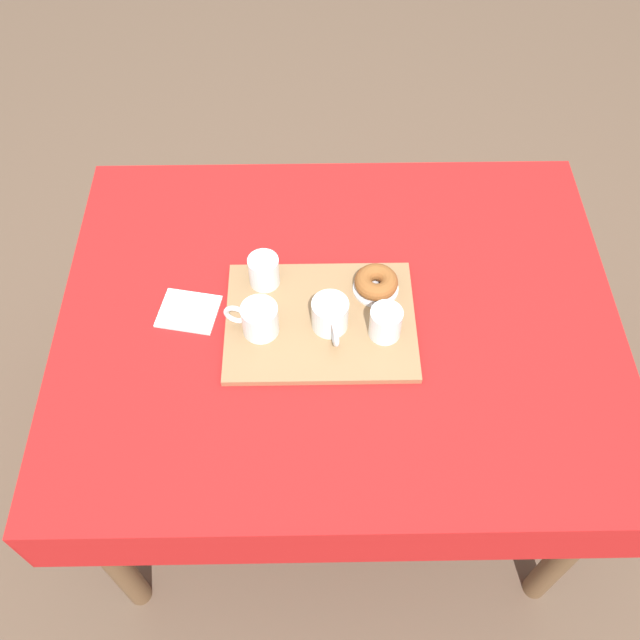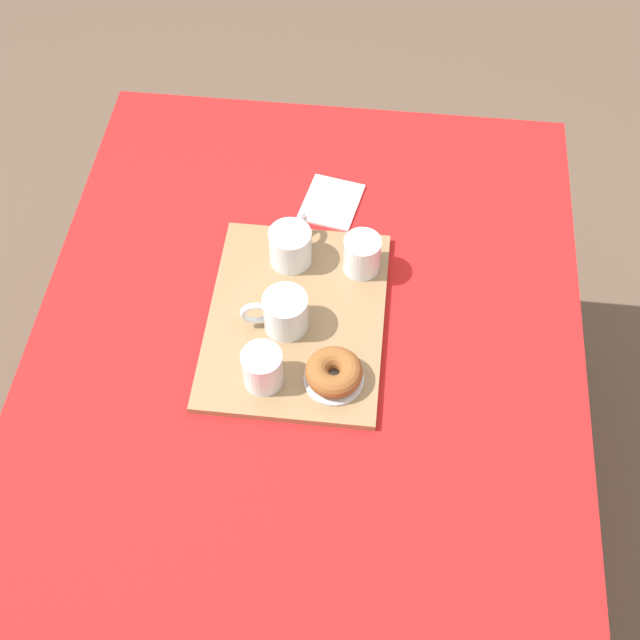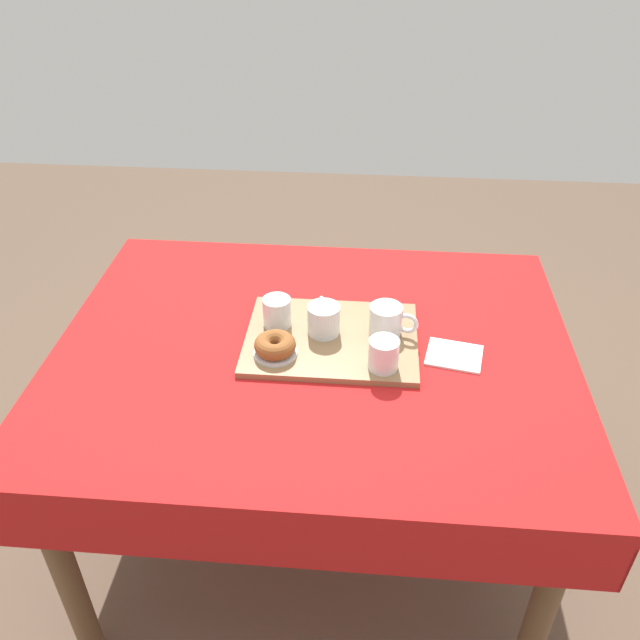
{
  "view_description": "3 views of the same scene",
  "coord_description": "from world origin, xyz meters",
  "px_view_note": "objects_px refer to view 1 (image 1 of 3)",
  "views": [
    {
      "loc": [
        -0.06,
        -0.97,
        2.11
      ],
      "look_at": [
        -0.05,
        -0.03,
        0.8
      ],
      "focal_mm": 38.95,
      "sensor_mm": 36.0,
      "label": 1
    },
    {
      "loc": [
        0.86,
        0.12,
        2.09
      ],
      "look_at": [
        -0.02,
        0.03,
        0.83
      ],
      "focal_mm": 46.46,
      "sensor_mm": 36.0,
      "label": 2
    },
    {
      "loc": [
        -0.13,
        1.33,
        1.8
      ],
      "look_at": [
        -0.01,
        -0.04,
        0.83
      ],
      "focal_mm": 36.58,
      "sensor_mm": 36.0,
      "label": 3
    }
  ],
  "objects_px": {
    "paper_napkin": "(189,311)",
    "donut_plate_left": "(376,288)",
    "tea_mug_left": "(330,316)",
    "serving_tray": "(320,321)",
    "dining_table": "(338,336)",
    "sugar_donut_left": "(376,282)",
    "tea_mug_right": "(259,320)",
    "water_glass_far": "(264,272)",
    "water_glass_near": "(385,323)"
  },
  "relations": [
    {
      "from": "tea_mug_left",
      "to": "paper_napkin",
      "type": "bearing_deg",
      "value": 170.62
    },
    {
      "from": "donut_plate_left",
      "to": "sugar_donut_left",
      "type": "distance_m",
      "value": 0.02
    },
    {
      "from": "serving_tray",
      "to": "water_glass_near",
      "type": "relative_size",
      "value": 5.6
    },
    {
      "from": "serving_tray",
      "to": "paper_napkin",
      "type": "height_order",
      "value": "serving_tray"
    },
    {
      "from": "paper_napkin",
      "to": "donut_plate_left",
      "type": "bearing_deg",
      "value": 6.24
    },
    {
      "from": "donut_plate_left",
      "to": "water_glass_near",
      "type": "bearing_deg",
      "value": -84.45
    },
    {
      "from": "tea_mug_right",
      "to": "paper_napkin",
      "type": "bearing_deg",
      "value": 159.74
    },
    {
      "from": "tea_mug_left",
      "to": "paper_napkin",
      "type": "xyz_separation_m",
      "value": [
        -0.34,
        0.06,
        -0.05
      ]
    },
    {
      "from": "serving_tray",
      "to": "water_glass_near",
      "type": "distance_m",
      "value": 0.16
    },
    {
      "from": "paper_napkin",
      "to": "tea_mug_right",
      "type": "bearing_deg",
      "value": -20.26
    },
    {
      "from": "serving_tray",
      "to": "paper_napkin",
      "type": "relative_size",
      "value": 3.24
    },
    {
      "from": "water_glass_near",
      "to": "paper_napkin",
      "type": "xyz_separation_m",
      "value": [
        -0.46,
        0.08,
        -0.05
      ]
    },
    {
      "from": "water_glass_far",
      "to": "tea_mug_right",
      "type": "bearing_deg",
      "value": -92.79
    },
    {
      "from": "serving_tray",
      "to": "tea_mug_right",
      "type": "bearing_deg",
      "value": -169.01
    },
    {
      "from": "serving_tray",
      "to": "sugar_donut_left",
      "type": "bearing_deg",
      "value": 32.59
    },
    {
      "from": "water_glass_near",
      "to": "sugar_donut_left",
      "type": "distance_m",
      "value": 0.13
    },
    {
      "from": "tea_mug_left",
      "to": "sugar_donut_left",
      "type": "distance_m",
      "value": 0.15
    },
    {
      "from": "dining_table",
      "to": "water_glass_far",
      "type": "xyz_separation_m",
      "value": [
        -0.18,
        0.09,
        0.14
      ]
    },
    {
      "from": "tea_mug_right",
      "to": "donut_plate_left",
      "type": "height_order",
      "value": "tea_mug_right"
    },
    {
      "from": "dining_table",
      "to": "water_glass_near",
      "type": "distance_m",
      "value": 0.19
    },
    {
      "from": "serving_tray",
      "to": "dining_table",
      "type": "bearing_deg",
      "value": 27.96
    },
    {
      "from": "dining_table",
      "to": "sugar_donut_left",
      "type": "xyz_separation_m",
      "value": [
        0.09,
        0.06,
        0.13
      ]
    },
    {
      "from": "serving_tray",
      "to": "water_glass_far",
      "type": "height_order",
      "value": "water_glass_far"
    },
    {
      "from": "dining_table",
      "to": "water_glass_far",
      "type": "relative_size",
      "value": 16.83
    },
    {
      "from": "dining_table",
      "to": "tea_mug_left",
      "type": "distance_m",
      "value": 0.15
    },
    {
      "from": "water_glass_near",
      "to": "donut_plate_left",
      "type": "height_order",
      "value": "water_glass_near"
    },
    {
      "from": "sugar_donut_left",
      "to": "paper_napkin",
      "type": "bearing_deg",
      "value": -173.76
    },
    {
      "from": "water_glass_near",
      "to": "water_glass_far",
      "type": "xyz_separation_m",
      "value": [
        -0.28,
        0.16,
        -0.0
      ]
    },
    {
      "from": "dining_table",
      "to": "paper_napkin",
      "type": "relative_size",
      "value": 9.74
    },
    {
      "from": "dining_table",
      "to": "serving_tray",
      "type": "distance_m",
      "value": 0.11
    },
    {
      "from": "tea_mug_right",
      "to": "donut_plate_left",
      "type": "bearing_deg",
      "value": 22.39
    },
    {
      "from": "serving_tray",
      "to": "tea_mug_left",
      "type": "relative_size",
      "value": 3.47
    },
    {
      "from": "tea_mug_left",
      "to": "tea_mug_right",
      "type": "bearing_deg",
      "value": -176.95
    },
    {
      "from": "paper_napkin",
      "to": "sugar_donut_left",
      "type": "bearing_deg",
      "value": 6.24
    },
    {
      "from": "serving_tray",
      "to": "paper_napkin",
      "type": "bearing_deg",
      "value": 173.3
    },
    {
      "from": "serving_tray",
      "to": "water_glass_near",
      "type": "bearing_deg",
      "value": -15.74
    },
    {
      "from": "tea_mug_right",
      "to": "water_glass_far",
      "type": "relative_size",
      "value": 1.6
    },
    {
      "from": "serving_tray",
      "to": "donut_plate_left",
      "type": "distance_m",
      "value": 0.16
    },
    {
      "from": "dining_table",
      "to": "serving_tray",
      "type": "height_order",
      "value": "serving_tray"
    },
    {
      "from": "sugar_donut_left",
      "to": "tea_mug_right",
      "type": "bearing_deg",
      "value": -157.61
    },
    {
      "from": "dining_table",
      "to": "paper_napkin",
      "type": "xyz_separation_m",
      "value": [
        -0.36,
        0.01,
        0.09
      ]
    },
    {
      "from": "dining_table",
      "to": "water_glass_near",
      "type": "bearing_deg",
      "value": -32.4
    },
    {
      "from": "sugar_donut_left",
      "to": "donut_plate_left",
      "type": "bearing_deg",
      "value": 0.0
    },
    {
      "from": "dining_table",
      "to": "serving_tray",
      "type": "relative_size",
      "value": 3.01
    },
    {
      "from": "tea_mug_left",
      "to": "donut_plate_left",
      "type": "height_order",
      "value": "tea_mug_left"
    },
    {
      "from": "paper_napkin",
      "to": "dining_table",
      "type": "bearing_deg",
      "value": -2.13
    },
    {
      "from": "tea_mug_left",
      "to": "sugar_donut_left",
      "type": "relative_size",
      "value": 1.23
    },
    {
      "from": "water_glass_far",
      "to": "donut_plate_left",
      "type": "height_order",
      "value": "water_glass_far"
    },
    {
      "from": "tea_mug_left",
      "to": "donut_plate_left",
      "type": "bearing_deg",
      "value": 42.89
    },
    {
      "from": "dining_table",
      "to": "serving_tray",
      "type": "xyz_separation_m",
      "value": [
        -0.04,
        -0.02,
        0.1
      ]
    }
  ]
}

